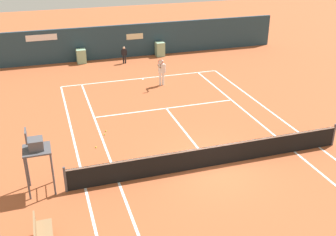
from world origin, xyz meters
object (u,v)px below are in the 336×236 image
Objects in this scene: umpire_chair at (36,149)px; tennis_ball_mid_court at (104,134)px; ball_kid_left_post at (124,54)px; player_bench at (41,233)px; player_on_baseline at (162,70)px; tennis_ball_by_sideline at (106,131)px; tennis_ball_near_service_line at (96,147)px.

tennis_ball_mid_court is (3.05, 3.86, -1.75)m from umpire_chair.
umpire_chair reaches higher than ball_kid_left_post.
player_on_baseline is at bearing 148.53° from player_bench.
tennis_ball_by_sideline is (0.12, 0.35, 0.00)m from tennis_ball_mid_court.
umpire_chair reaches higher than player_bench.
tennis_ball_mid_court is 1.31m from tennis_ball_near_service_line.
tennis_ball_mid_court is at bearing -109.11° from tennis_ball_by_sideline.
umpire_chair is 5.56m from tennis_ball_by_sideline.
tennis_ball_mid_court and tennis_ball_by_sideline have the same top height.
tennis_ball_near_service_line is at bearing -117.01° from tennis_ball_mid_court.
player_on_baseline is 5.51m from ball_kid_left_post.
player_bench is 14.99m from player_on_baseline.
tennis_ball_near_service_line is at bearing -115.25° from tennis_ball_by_sideline.
player_bench is 6.38m from tennis_ball_near_service_line.
umpire_chair is at bearing 52.81° from player_on_baseline.
umpire_chair is 1.85× the size of player_bench.
umpire_chair reaches higher than player_on_baseline.
player_bench is at bearing -1.80° from umpire_chair.
player_on_baseline is 7.50m from tennis_ball_mid_court.
player_on_baseline reaches higher than tennis_ball_by_sideline.
tennis_ball_near_service_line is 1.00× the size of tennis_ball_by_sideline.
tennis_ball_by_sideline is (-4.55, -5.43, -0.96)m from player_on_baseline.
player_bench is 20.71× the size of tennis_ball_mid_court.
player_on_baseline is 27.45× the size of tennis_ball_near_service_line.
ball_kid_left_post reaches higher than tennis_ball_mid_court.
umpire_chair is at bearing 75.13° from ball_kid_left_post.
umpire_chair is at bearing -126.98° from tennis_ball_by_sideline.
umpire_chair is 3.38m from player_bench.
player_bench is 7.68m from tennis_ball_mid_court.
tennis_ball_near_service_line is (2.55, 5.83, -0.48)m from player_bench.
ball_kid_left_post is (6.48, 15.00, -1.06)m from umpire_chair.
player_on_baseline is 1.48× the size of ball_kid_left_post.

